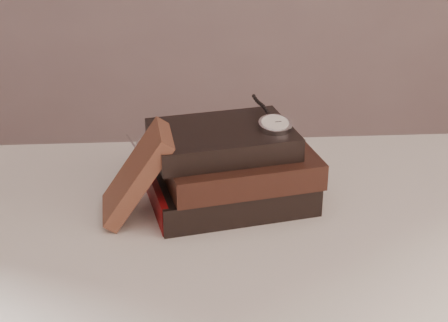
{
  "coord_description": "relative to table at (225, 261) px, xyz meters",
  "views": [
    {
      "loc": [
        -0.06,
        -0.59,
        1.3
      ],
      "look_at": [
        0.0,
        0.39,
        0.82
      ],
      "focal_mm": 53.52,
      "sensor_mm": 36.0,
      "label": 1
    }
  ],
  "objects": [
    {
      "name": "table",
      "position": [
        0.0,
        0.0,
        0.0
      ],
      "size": [
        1.0,
        0.6,
        0.75
      ],
      "color": "silver",
      "rests_on": "ground"
    },
    {
      "name": "pocket_watch",
      "position": [
        0.08,
        0.05,
        0.23
      ],
      "size": [
        0.06,
        0.16,
        0.02
      ],
      "color": "silver",
      "rests_on": "book_stack"
    },
    {
      "name": "journal",
      "position": [
        -0.14,
        0.0,
        0.17
      ],
      "size": [
        0.13,
        0.11,
        0.15
      ],
      "primitive_type": "cube",
      "rotation": [
        0.0,
        0.61,
        0.1
      ],
      "color": "#48261B",
      "rests_on": "table"
    },
    {
      "name": "book_stack",
      "position": [
        0.01,
        0.04,
        0.15
      ],
      "size": [
        0.29,
        0.23,
        0.13
      ],
      "color": "black",
      "rests_on": "table"
    },
    {
      "name": "eyeglasses",
      "position": [
        -0.1,
        0.11,
        0.17
      ],
      "size": [
        0.13,
        0.14,
        0.05
      ],
      "color": "silver",
      "rests_on": "book_stack"
    }
  ]
}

